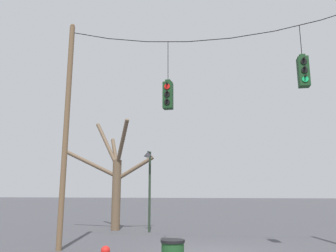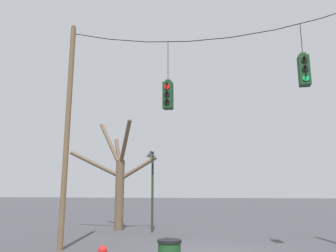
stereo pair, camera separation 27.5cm
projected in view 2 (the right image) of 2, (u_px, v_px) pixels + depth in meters
utility_pole_left at (67, 130)px, 12.32m from camera, size 0.20×0.20×8.60m
span_wire at (209, 33)px, 11.92m from camera, size 10.79×0.03×0.83m
traffic_light_over_intersection at (168, 95)px, 11.76m from camera, size 0.34×0.46×2.56m
traffic_light_near_left_pole at (304, 70)px, 10.95m from camera, size 0.34×0.46×2.23m
street_lamp at (151, 173)px, 16.96m from camera, size 0.43×0.75×4.11m
bare_tree at (118, 177)px, 18.16m from camera, size 5.03×2.96×6.10m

